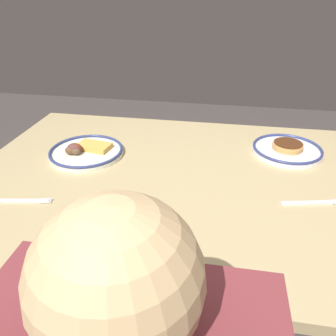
{
  "coord_description": "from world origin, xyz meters",
  "views": [
    {
      "loc": [
        -0.09,
        0.91,
        1.32
      ],
      "look_at": [
        0.07,
        0.0,
        0.79
      ],
      "focal_mm": 35.24,
      "sensor_mm": 36.0,
      "label": 1
    }
  ],
  "objects_px": {
    "plate_center_pancakes": "(287,149)",
    "fork_near": "(19,201)",
    "plate_near_main": "(86,151)",
    "fork_far": "(312,203)"
  },
  "relations": [
    {
      "from": "plate_center_pancakes",
      "to": "fork_far",
      "type": "relative_size",
      "value": 1.4
    },
    {
      "from": "plate_center_pancakes",
      "to": "fork_far",
      "type": "bearing_deg",
      "value": 94.95
    },
    {
      "from": "fork_near",
      "to": "fork_far",
      "type": "bearing_deg",
      "value": -170.86
    },
    {
      "from": "plate_near_main",
      "to": "fork_far",
      "type": "xyz_separation_m",
      "value": [
        -0.76,
        0.18,
        -0.01
      ]
    },
    {
      "from": "plate_center_pancakes",
      "to": "fork_near",
      "type": "distance_m",
      "value": 0.93
    },
    {
      "from": "plate_near_main",
      "to": "plate_center_pancakes",
      "type": "distance_m",
      "value": 0.74
    },
    {
      "from": "fork_far",
      "to": "plate_near_main",
      "type": "bearing_deg",
      "value": -13.29
    },
    {
      "from": "fork_near",
      "to": "plate_center_pancakes",
      "type": "bearing_deg",
      "value": -150.48
    },
    {
      "from": "plate_near_main",
      "to": "fork_far",
      "type": "distance_m",
      "value": 0.78
    },
    {
      "from": "plate_center_pancakes",
      "to": "fork_far",
      "type": "height_order",
      "value": "plate_center_pancakes"
    }
  ]
}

